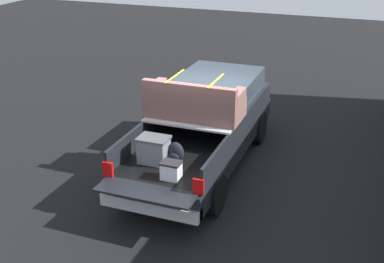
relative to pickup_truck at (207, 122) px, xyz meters
name	(u,v)px	position (x,y,z in m)	size (l,w,h in m)	color
ground_plane	(201,166)	(-0.35, 0.00, -0.96)	(40.00, 40.00, 0.00)	black
pickup_truck	(207,122)	(0.00, 0.00, 0.00)	(6.05, 2.06, 2.23)	black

